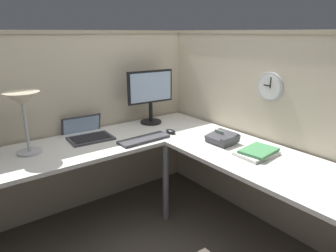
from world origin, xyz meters
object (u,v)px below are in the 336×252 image
at_px(computer_mouse, 171,131).
at_px(desk_lamp_dome, 23,104).
at_px(laptop, 87,133).
at_px(wall_clock, 270,87).
at_px(keyboard, 144,139).
at_px(book_stack, 257,152).
at_px(office_phone, 223,139).
at_px(monitor, 150,93).

distance_m(computer_mouse, desk_lamp_dome, 1.17).
bearing_deg(desk_lamp_dome, laptop, 12.50).
relative_size(laptop, wall_clock, 1.82).
relative_size(laptop, keyboard, 0.93).
height_order(keyboard, book_stack, book_stack).
distance_m(office_phone, wall_clock, 0.54).
height_order(office_phone, wall_clock, wall_clock).
relative_size(keyboard, wall_clock, 1.95).
bearing_deg(keyboard, desk_lamp_dome, 159.00).
distance_m(book_stack, wall_clock, 0.55).
xyz_separation_m(desk_lamp_dome, office_phone, (1.26, -0.70, -0.33)).
distance_m(computer_mouse, office_phone, 0.47).
bearing_deg(laptop, monitor, -0.21).
relative_size(computer_mouse, office_phone, 0.50).
height_order(desk_lamp_dome, wall_clock, wall_clock).
distance_m(desk_lamp_dome, office_phone, 1.48).
bearing_deg(office_phone, wall_clock, -24.37).
bearing_deg(monitor, office_phone, -80.20).
bearing_deg(monitor, desk_lamp_dome, -174.73).
bearing_deg(computer_mouse, laptop, 149.06).
xyz_separation_m(monitor, wall_clock, (0.47, -0.95, 0.14)).
height_order(monitor, keyboard, monitor).
relative_size(desk_lamp_dome, wall_clock, 2.02).
bearing_deg(book_stack, monitor, 97.80).
bearing_deg(book_stack, computer_mouse, 104.30).
bearing_deg(monitor, wall_clock, -63.49).
height_order(laptop, desk_lamp_dome, desk_lamp_dome).
height_order(desk_lamp_dome, office_phone, desk_lamp_dome).
height_order(book_stack, wall_clock, wall_clock).
relative_size(keyboard, desk_lamp_dome, 0.97).
bearing_deg(laptop, book_stack, -54.44).
bearing_deg(laptop, computer_mouse, -30.94).
distance_m(computer_mouse, book_stack, 0.78).
bearing_deg(book_stack, desk_lamp_dome, 141.61).
height_order(computer_mouse, desk_lamp_dome, desk_lamp_dome).
xyz_separation_m(keyboard, computer_mouse, (0.28, 0.02, 0.01)).
bearing_deg(wall_clock, office_phone, 155.63).
relative_size(office_phone, book_stack, 0.70).
distance_m(desk_lamp_dome, wall_clock, 1.81).
xyz_separation_m(book_stack, wall_clock, (0.32, 0.16, 0.41)).
xyz_separation_m(desk_lamp_dome, wall_clock, (1.60, -0.85, 0.07)).
relative_size(laptop, office_phone, 1.91).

